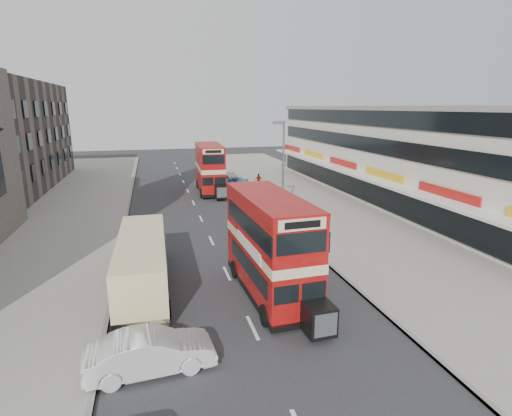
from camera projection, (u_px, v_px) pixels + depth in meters
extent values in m
plane|color=#28282B|center=(265.00, 355.00, 15.46)|extent=(160.00, 160.00, 0.00)
cube|color=#28282B|center=(201.00, 219.00, 34.23)|extent=(12.00, 90.00, 0.01)
cube|color=gray|center=(331.00, 209.00, 37.14)|extent=(12.00, 90.00, 0.15)
cube|color=gray|center=(46.00, 228.00, 31.28)|extent=(12.00, 90.00, 0.15)
cube|color=gray|center=(126.00, 223.00, 32.72)|extent=(0.20, 90.00, 0.16)
cube|color=gray|center=(270.00, 213.00, 35.70)|extent=(0.20, 90.00, 0.16)
cube|color=silver|center=(399.00, 156.00, 39.89)|extent=(8.00, 46.00, 9.00)
cube|color=black|center=(360.00, 187.00, 39.61)|extent=(0.10, 44.00, 2.40)
cube|color=gray|center=(403.00, 108.00, 38.77)|extent=(8.20, 46.20, 0.40)
cube|color=white|center=(353.00, 173.00, 39.06)|extent=(1.80, 44.00, 0.20)
cylinder|color=slate|center=(283.00, 172.00, 32.99)|extent=(0.16, 0.16, 8.00)
cube|color=slate|center=(279.00, 123.00, 31.92)|extent=(1.00, 0.20, 0.25)
cube|color=black|center=(269.00, 287.00, 20.45)|extent=(2.77, 7.85, 0.34)
cube|color=maroon|center=(269.00, 266.00, 20.17)|extent=(2.75, 7.85, 2.13)
cube|color=beige|center=(270.00, 243.00, 19.87)|extent=(2.80, 7.90, 0.44)
cube|color=maroon|center=(270.00, 220.00, 19.59)|extent=(2.75, 7.85, 2.04)
cube|color=maroon|center=(270.00, 198.00, 19.32)|extent=(2.78, 7.87, 0.24)
cube|color=black|center=(319.00, 319.00, 16.36)|extent=(1.21, 1.21, 1.26)
cube|color=black|center=(210.00, 189.00, 45.01)|extent=(2.83, 8.07, 0.35)
cube|color=maroon|center=(210.00, 178.00, 44.72)|extent=(2.81, 8.07, 2.19)
cube|color=beige|center=(210.00, 167.00, 44.42)|extent=(2.86, 8.11, 0.45)
cube|color=maroon|center=(209.00, 156.00, 44.13)|extent=(2.81, 8.07, 2.09)
cube|color=maroon|center=(209.00, 146.00, 43.85)|extent=(2.83, 8.09, 0.25)
cube|color=black|center=(221.00, 192.00, 40.66)|extent=(1.24, 1.24, 1.30)
cube|color=black|center=(144.00, 280.00, 21.18)|extent=(2.50, 9.44, 0.38)
cube|color=beige|center=(142.00, 261.00, 20.92)|extent=(2.48, 9.44, 2.45)
imported|color=white|center=(151.00, 352.00, 14.35)|extent=(4.65, 1.94, 1.49)
imported|color=maroon|center=(262.00, 218.00, 31.90)|extent=(4.66, 2.16, 1.32)
imported|color=#E25016|center=(262.00, 211.00, 34.38)|extent=(4.48, 2.41, 1.20)
imported|color=#5C8DB9|center=(233.00, 182.00, 47.67)|extent=(3.80, 1.91, 1.24)
imported|color=gray|center=(305.00, 217.00, 30.57)|extent=(0.87, 0.85, 1.97)
imported|color=gray|center=(258.00, 180.00, 46.76)|extent=(0.92, 0.39, 1.57)
imported|color=gray|center=(236.00, 204.00, 37.29)|extent=(0.82, 1.85, 0.94)
imported|color=black|center=(236.00, 196.00, 37.10)|extent=(0.70, 0.50, 1.81)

